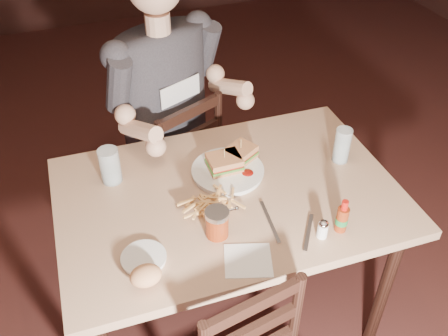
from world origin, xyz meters
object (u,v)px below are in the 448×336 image
object	(u,v)px
diner	(168,80)
dinner_plate	(228,172)
side_plate	(144,259)
main_table	(228,207)
hot_sauce	(343,216)
syrup_dispenser	(217,223)
chair_far	(169,168)
glass_left	(110,166)
glass_right	(342,145)

from	to	relation	value
diner	dinner_plate	xyz separation A→B (m)	(0.10, -0.46, -0.18)
dinner_plate	side_plate	distance (m)	0.52
main_table	hot_sauce	bearing A→B (deg)	-46.42
hot_sauce	syrup_dispenser	xyz separation A→B (m)	(-0.41, 0.12, -0.01)
main_table	hot_sauce	size ratio (longest dim) A/B	9.72
side_plate	dinner_plate	bearing A→B (deg)	37.91
diner	side_plate	bearing A→B (deg)	-134.79
syrup_dispenser	side_plate	xyz separation A→B (m)	(-0.26, -0.03, -0.05)
diner	dinner_plate	distance (m)	0.50
dinner_plate	hot_sauce	size ratio (longest dim) A/B	2.08
dinner_plate	hot_sauce	world-z (taller)	hot_sauce
main_table	chair_far	xyz separation A→B (m)	(-0.09, 0.61, -0.25)
glass_left	syrup_dispenser	xyz separation A→B (m)	(0.28, -0.41, -0.02)
glass_right	hot_sauce	distance (m)	0.39
glass_left	syrup_dispenser	world-z (taller)	glass_left
main_table	syrup_dispenser	xyz separation A→B (m)	(-0.11, -0.19, 0.13)
diner	glass_right	world-z (taller)	diner
main_table	glass_left	bearing A→B (deg)	150.95
diner	syrup_dispenser	size ratio (longest dim) A/B	9.40
diner	glass_left	xyz separation A→B (m)	(-0.33, -0.34, -0.12)
glass_right	dinner_plate	bearing A→B (deg)	170.72
hot_sauce	dinner_plate	bearing A→B (deg)	121.96
dinner_plate	side_plate	size ratio (longest dim) A/B	1.92
diner	syrup_dispenser	bearing A→B (deg)	-116.64
glass_right	syrup_dispenser	world-z (taller)	glass_right
glass_left	hot_sauce	distance (m)	0.87
main_table	glass_left	xyz separation A→B (m)	(-0.40, 0.22, 0.15)
main_table	side_plate	size ratio (longest dim) A/B	8.94
hot_sauce	main_table	bearing A→B (deg)	133.58
main_table	syrup_dispenser	bearing A→B (deg)	-120.78
dinner_plate	glass_right	size ratio (longest dim) A/B	1.87
syrup_dispenser	side_plate	bearing A→B (deg)	-172.86
diner	hot_sauce	size ratio (longest dim) A/B	7.58
glass_right	side_plate	world-z (taller)	glass_right
glass_right	main_table	bearing A→B (deg)	-176.40
syrup_dispenser	hot_sauce	bearing A→B (deg)	-15.47
diner	hot_sauce	world-z (taller)	diner
main_table	side_plate	xyz separation A→B (m)	(-0.37, -0.21, 0.08)
glass_right	syrup_dispenser	xyz separation A→B (m)	(-0.60, -0.22, -0.02)
main_table	chair_far	world-z (taller)	chair_far
main_table	glass_left	world-z (taller)	glass_left
side_plate	glass_left	bearing A→B (deg)	93.21
chair_far	side_plate	world-z (taller)	chair_far
main_table	dinner_plate	distance (m)	0.14
side_plate	diner	bearing A→B (deg)	68.58
hot_sauce	chair_far	bearing A→B (deg)	112.62
diner	dinner_plate	world-z (taller)	diner
diner	glass_right	distance (m)	0.78
chair_far	dinner_plate	size ratio (longest dim) A/B	3.23
diner	syrup_dispenser	xyz separation A→B (m)	(-0.04, -0.75, -0.14)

